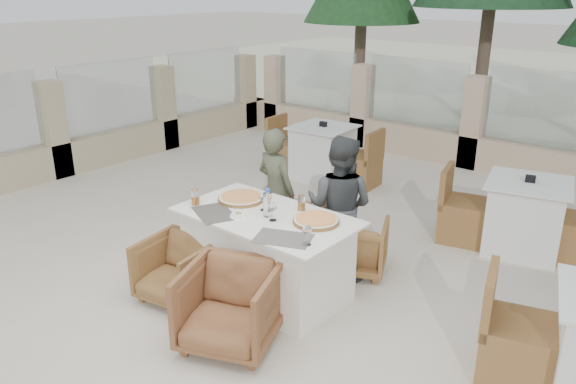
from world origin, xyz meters
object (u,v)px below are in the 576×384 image
Objects in this scene: pizza_right at (316,220)px; bg_table_b at (524,217)px; armchair_far_left at (293,218)px; armchair_near_left at (177,270)px; beer_glass_left at (195,197)px; wine_glass_corner at (307,234)px; bg_table_a at (323,152)px; armchair_far_right at (357,246)px; pizza_left at (241,197)px; diner_left at (276,191)px; armchair_near_right at (230,307)px; wine_glass_centre at (264,201)px; water_bottle at (268,202)px; olive_dish at (238,215)px; diner_right at (339,206)px; beer_glass_right at (302,203)px; wine_glass_near at (273,211)px; dining_table at (267,254)px.

bg_table_b is (1.06, 2.24, -0.41)m from pizza_right.
armchair_far_left is 1.51m from armchair_near_left.
armchair_far_left is at bearing 79.67° from beer_glass_left.
wine_glass_corner is 0.11× the size of bg_table_a.
armchair_far_right is 0.35× the size of bg_table_a.
beer_glass_left is at bearing 21.46° from armchair_far_right.
pizza_left is 0.62m from diner_left.
pizza_right is 0.55× the size of armchair_near_right.
wine_glass_centre is 0.27× the size of armchair_far_left.
water_bottle is 0.93m from diner_left.
diner_right reaches higher than olive_dish.
beer_glass_right is at bearing 112.08° from armchair_far_left.
wine_glass_corner reaches higher than pizza_right.
wine_glass_corner is 0.32× the size of armchair_far_right.
bg_table_b is (3.05, -0.57, 0.00)m from bg_table_a.
diner_right reaches higher than pizza_right.
armchair_far_left is (-0.37, 0.86, -0.55)m from wine_glass_centre.
wine_glass_corner is at bearing -20.06° from wine_glass_near.
armchair_far_left is at bearing -28.55° from diner_right.
wine_glass_centre is 1.67× the size of olive_dish.
pizza_right is at bearing 68.67° from armchair_far_right.
armchair_far_left is at bearing 105.16° from olive_dish.
wine_glass_corner is at bearing -20.67° from water_bottle.
wine_glass_near reaches higher than olive_dish.
beer_glass_left is at bearing 179.31° from wine_glass_corner.
armchair_near_right reaches higher than armchair_near_left.
wine_glass_corner is 1.31m from beer_glass_left.
wine_glass_near is 0.11× the size of bg_table_a.
olive_dish is at bearing 117.23° from diner_left.
pizza_left is 0.58m from wine_glass_near.
diner_right is 0.85× the size of bg_table_b.
dining_table is 8.70× the size of wine_glass_centre.
water_bottle reaches higher than wine_glass_centre.
beer_glass_left is 1.36m from diner_right.
bg_table_a is (-1.14, 2.84, -0.41)m from pizza_left.
bg_table_b is at bearing 57.85° from dining_table.
beer_glass_left is at bearing 57.31° from armchair_far_left.
armchair_near_left is (-0.58, -0.57, -0.62)m from water_bottle.
bg_table_b is (2.01, 1.66, -0.28)m from diner_left.
beer_glass_left is at bearing -152.68° from wine_glass_centre.
pizza_left is 2.36× the size of wine_glass_corner.
wine_glass_corner reaches higher than armchair_far_left.
wine_glass_corner is at bearing 77.69° from armchair_far_right.
pizza_right is at bearing 7.84° from wine_glass_centre.
wine_glass_near is 3.48m from bg_table_a.
pizza_right reaches higher than bg_table_a.
olive_dish is 0.07× the size of bg_table_b.
armchair_near_left reaches higher than armchair_far_right.
pizza_right is 1.28m from armchair_far_left.
olive_dish is at bearing -103.87° from wine_glass_centre.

